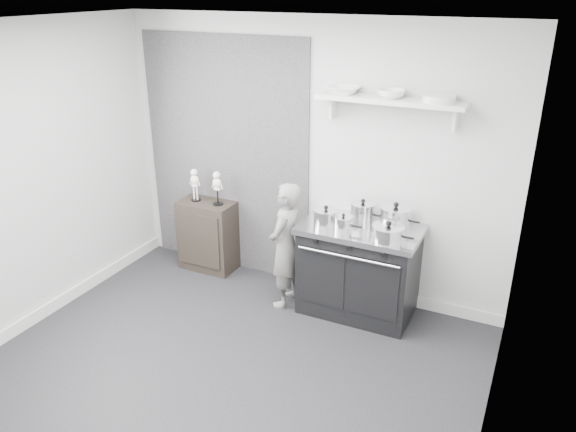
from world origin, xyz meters
name	(u,v)px	position (x,y,z in m)	size (l,w,h in m)	color
ground	(217,379)	(0.00, 0.00, 0.00)	(4.00, 4.00, 0.00)	black
room_shell	(207,180)	(-0.09, 0.15, 1.64)	(4.02, 3.62, 2.71)	beige
wall_shelf	(390,102)	(0.80, 1.68, 2.01)	(1.30, 0.26, 0.24)	silver
stove	(359,269)	(0.67, 1.48, 0.45)	(1.11, 0.69, 0.89)	black
side_cabinet	(208,235)	(-1.11, 1.61, 0.39)	(0.60, 0.35, 0.78)	black
child	(286,245)	(-0.02, 1.30, 0.63)	(0.46, 0.30, 1.26)	slate
pot_front_left	(326,218)	(0.37, 1.35, 0.97)	(0.32, 0.23, 0.20)	silver
pot_back_left	(363,212)	(0.64, 1.60, 0.98)	(0.32, 0.23, 0.22)	silver
pot_back_right	(395,218)	(0.95, 1.58, 0.99)	(0.37, 0.28, 0.25)	silver
pot_front_right	(388,233)	(0.97, 1.30, 0.96)	(0.37, 0.28, 0.18)	silver
pot_front_center	(343,223)	(0.55, 1.33, 0.95)	(0.27, 0.18, 0.16)	silver
skeleton_full	(195,182)	(-1.24, 1.61, 0.98)	(0.11, 0.07, 0.41)	white
skeleton_torso	(217,186)	(-0.96, 1.61, 0.99)	(0.12, 0.08, 0.42)	white
bowl_large	(344,90)	(0.38, 1.67, 2.07)	(0.28, 0.28, 0.07)	white
bowl_small	(391,94)	(0.81, 1.67, 2.08)	(0.23, 0.23, 0.07)	white
plate_stack	(439,99)	(1.21, 1.67, 2.07)	(0.27, 0.27, 0.06)	white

